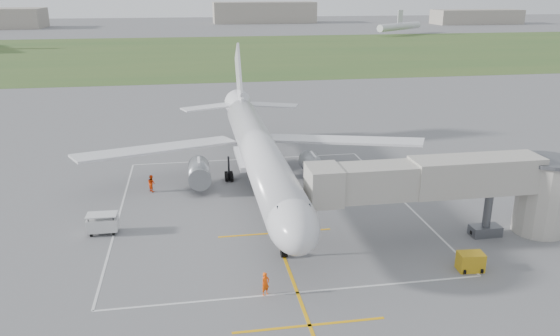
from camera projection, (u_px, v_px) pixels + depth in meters
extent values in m
plane|color=#5C5C5F|center=(260.00, 193.00, 57.42)|extent=(700.00, 700.00, 0.00)
cube|color=#355625|center=(208.00, 53.00, 179.01)|extent=(700.00, 120.00, 0.02)
cube|color=#EEA50E|center=(267.00, 211.00, 52.74)|extent=(0.25, 60.00, 0.01)
cube|color=#EEA50E|center=(310.00, 325.00, 34.96)|extent=(10.00, 0.25, 0.01)
cube|color=#EEA50E|center=(275.00, 233.00, 48.06)|extent=(10.00, 0.25, 0.01)
cube|color=silver|center=(247.00, 159.00, 68.64)|extent=(28.00, 0.20, 0.01)
cube|color=silver|center=(297.00, 293.00, 38.71)|extent=(28.00, 0.20, 0.01)
cube|color=silver|center=(119.00, 217.00, 51.45)|extent=(0.20, 32.00, 0.01)
cube|color=silver|center=(400.00, 198.00, 55.89)|extent=(0.20, 32.00, 0.01)
cylinder|color=silver|center=(259.00, 152.00, 55.99)|extent=(3.80, 36.00, 3.80)
ellipsoid|color=silver|center=(292.00, 223.00, 39.16)|extent=(3.80, 7.22, 3.80)
cube|color=black|center=(295.00, 215.00, 37.98)|extent=(2.40, 1.60, 0.99)
cone|color=silver|center=(240.00, 107.00, 75.04)|extent=(3.80, 6.00, 3.80)
cube|color=silver|center=(342.00, 140.00, 63.54)|extent=(17.93, 11.24, 1.23)
cube|color=silver|center=(158.00, 149.00, 60.21)|extent=(17.93, 11.24, 1.23)
cube|color=silver|center=(256.00, 158.00, 59.29)|extent=(4.20, 8.00, 0.50)
cube|color=silver|center=(239.00, 75.00, 74.34)|extent=(0.30, 7.89, 8.65)
cube|color=silver|center=(241.00, 100.00, 73.23)|extent=(0.35, 5.00, 1.20)
cube|color=silver|center=(270.00, 105.00, 75.36)|extent=(7.85, 5.03, 0.20)
cube|color=silver|center=(209.00, 107.00, 74.03)|extent=(7.85, 5.03, 0.20)
cylinder|color=gray|center=(312.00, 165.00, 60.14)|extent=(2.30, 4.20, 2.30)
cube|color=silver|center=(313.00, 159.00, 59.60)|extent=(0.25, 2.40, 1.20)
cylinder|color=gray|center=(199.00, 171.00, 58.17)|extent=(2.30, 4.20, 2.30)
cube|color=silver|center=(199.00, 165.00, 57.64)|extent=(0.25, 2.40, 1.20)
cylinder|color=black|center=(284.00, 242.00, 43.44)|extent=(0.18, 0.18, 2.60)
cylinder|color=black|center=(283.00, 252.00, 43.71)|extent=(0.28, 0.80, 0.80)
cylinder|color=black|center=(285.00, 252.00, 43.74)|extent=(0.28, 0.80, 0.80)
cylinder|color=black|center=(280.00, 166.00, 61.64)|extent=(0.22, 0.22, 2.80)
cylinder|color=black|center=(278.00, 175.00, 61.56)|extent=(0.32, 0.96, 0.96)
cylinder|color=black|center=(283.00, 174.00, 61.65)|extent=(0.32, 0.96, 0.96)
cylinder|color=black|center=(277.00, 173.00, 62.22)|extent=(0.32, 0.96, 0.96)
cylinder|color=black|center=(282.00, 172.00, 62.30)|extent=(0.32, 0.96, 0.96)
cylinder|color=black|center=(229.00, 168.00, 60.72)|extent=(0.22, 0.22, 2.80)
cylinder|color=black|center=(227.00, 177.00, 60.64)|extent=(0.32, 0.96, 0.96)
cylinder|color=black|center=(232.00, 177.00, 60.73)|extent=(0.32, 0.96, 0.96)
cylinder|color=black|center=(226.00, 175.00, 61.30)|extent=(0.32, 0.96, 0.96)
cylinder|color=black|center=(231.00, 175.00, 61.39)|extent=(0.32, 0.96, 0.96)
cube|color=#A3A093|center=(376.00, 182.00, 44.24)|extent=(11.09, 2.90, 2.80)
cube|color=#A3A093|center=(475.00, 175.00, 45.59)|extent=(11.09, 3.10, 3.00)
cube|color=#A3A093|center=(324.00, 185.00, 43.56)|extent=(2.60, 3.40, 3.00)
cylinder|color=#54555B|center=(487.00, 213.00, 46.98)|extent=(0.70, 0.70, 4.20)
cube|color=#54555B|center=(485.00, 231.00, 47.50)|extent=(2.60, 1.40, 0.90)
cylinder|color=#A3A093|center=(542.00, 198.00, 47.42)|extent=(4.40, 4.40, 6.40)
cylinder|color=#54555B|center=(548.00, 160.00, 46.35)|extent=(5.00, 5.00, 0.30)
cylinder|color=black|center=(474.00, 232.00, 47.37)|extent=(0.70, 0.30, 0.70)
cylinder|color=black|center=(496.00, 231.00, 47.69)|extent=(0.70, 0.30, 0.70)
cube|color=#B88D17|center=(471.00, 262.00, 41.58)|extent=(2.01, 1.40, 1.44)
cylinder|color=black|center=(464.00, 271.00, 41.18)|extent=(0.23, 0.44, 0.42)
cylinder|color=black|center=(481.00, 271.00, 41.29)|extent=(0.23, 0.44, 0.42)
cube|color=silver|center=(103.00, 224.00, 47.77)|extent=(2.63, 1.61, 1.15)
cube|color=silver|center=(102.00, 215.00, 47.49)|extent=(2.63, 1.61, 0.08)
cylinder|color=black|center=(89.00, 225.00, 46.97)|extent=(0.08, 0.08, 1.35)
cylinder|color=black|center=(114.00, 224.00, 47.26)|extent=(0.08, 0.08, 1.35)
cylinder|color=black|center=(91.00, 220.00, 48.14)|extent=(0.08, 0.08, 1.35)
cylinder|color=black|center=(116.00, 218.00, 48.44)|extent=(0.08, 0.08, 1.35)
cylinder|color=black|center=(91.00, 234.00, 47.31)|extent=(0.20, 0.42, 0.42)
cylinder|color=black|center=(113.00, 233.00, 47.58)|extent=(0.20, 0.42, 0.42)
cylinder|color=black|center=(94.00, 229.00, 48.39)|extent=(0.20, 0.42, 0.42)
cylinder|color=black|center=(115.00, 228.00, 48.65)|extent=(0.20, 0.42, 0.42)
imported|color=#FF5008|center=(265.00, 284.00, 38.18)|extent=(0.75, 0.67, 1.73)
imported|color=red|center=(151.00, 183.00, 57.58)|extent=(1.08, 1.12, 1.83)
cube|color=gray|center=(264.00, 12.00, 323.76)|extent=(60.00, 20.00, 12.00)
cube|color=gray|center=(477.00, 17.00, 315.34)|extent=(50.00, 18.00, 8.00)
cylinder|color=silver|center=(400.00, 27.00, 245.69)|extent=(27.39, 21.94, 3.20)
cube|color=silver|center=(400.00, 16.00, 244.27)|extent=(3.36, 2.66, 5.50)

